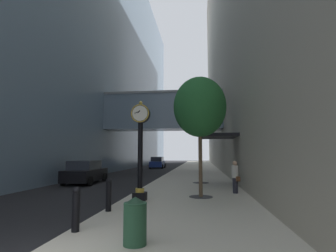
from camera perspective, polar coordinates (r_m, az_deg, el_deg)
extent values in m
plane|color=black|center=(32.03, 0.62, -9.81)|extent=(110.00, 110.00, 0.00)
cube|color=beige|center=(34.83, 6.04, -9.35)|extent=(5.87, 80.00, 0.14)
cube|color=#758EA8|center=(40.60, -15.63, 15.73)|extent=(9.00, 80.00, 34.01)
cube|color=slate|center=(29.60, -0.89, 2.83)|extent=(13.28, 3.20, 3.79)
cube|color=gray|center=(29.97, -0.89, 6.64)|extent=(13.28, 3.40, 0.24)
cube|color=#A89E89|center=(40.43, 17.20, 23.10)|extent=(9.00, 80.00, 43.23)
cube|color=black|center=(12.05, -6.04, -14.69)|extent=(0.55, 0.55, 0.35)
cylinder|color=gold|center=(12.01, -6.02, -13.44)|extent=(0.39, 0.38, 0.18)
cylinder|color=black|center=(11.91, -5.94, -6.20)|extent=(0.22, 0.22, 2.85)
cylinder|color=black|center=(12.04, -5.85, 2.62)|extent=(0.84, 0.28, 0.84)
torus|color=gold|center=(11.89, -6.01, 2.73)|extent=(0.82, 0.05, 0.82)
cylinder|color=silver|center=(11.90, -6.01, 2.72)|extent=(0.69, 0.01, 0.69)
cylinder|color=silver|center=(12.19, -5.69, 2.51)|extent=(0.69, 0.01, 0.69)
sphere|color=gold|center=(12.12, -5.82, 4.92)|extent=(0.16, 0.16, 0.16)
cube|color=black|center=(11.91, -6.25, 3.04)|extent=(0.13, 0.01, 0.15)
cube|color=black|center=(11.92, -6.59, 2.93)|extent=(0.25, 0.01, 0.12)
cylinder|color=black|center=(7.72, -19.03, -16.96)|extent=(0.20, 0.20, 0.99)
sphere|color=black|center=(7.64, -18.89, -12.91)|extent=(0.21, 0.21, 0.21)
cylinder|color=black|center=(10.02, -12.54, -14.52)|extent=(0.20, 0.20, 0.99)
sphere|color=black|center=(9.95, -12.47, -11.39)|extent=(0.21, 0.21, 0.21)
cylinder|color=#333335|center=(13.05, 7.02, -14.73)|extent=(1.10, 1.10, 0.02)
cylinder|color=brown|center=(12.90, 6.92, -7.46)|extent=(0.18, 0.18, 3.33)
ellipsoid|color=#23602D|center=(13.09, 6.78, 4.07)|extent=(2.54, 2.54, 2.93)
cylinder|color=#333335|center=(19.17, 6.99, -11.90)|extent=(1.10, 1.10, 0.02)
cylinder|color=brown|center=(19.07, 6.91, -5.20)|extent=(0.18, 0.18, 4.49)
ellipsoid|color=#428438|center=(19.34, 6.80, 3.70)|extent=(1.99, 1.99, 2.29)
cylinder|color=#234C33|center=(6.40, -7.04, -19.94)|extent=(0.52, 0.52, 0.92)
cone|color=#183523|center=(6.30, -6.98, -15.44)|extent=(0.53, 0.53, 0.16)
cylinder|color=#23232D|center=(14.51, 14.13, -12.19)|extent=(0.36, 0.36, 0.78)
cylinder|color=silver|center=(14.45, 14.06, -9.41)|extent=(0.47, 0.47, 0.63)
sphere|color=tan|center=(14.43, 14.02, -7.69)|extent=(0.24, 0.24, 0.24)
cube|color=brown|center=(14.32, 14.71, -10.85)|extent=(0.23, 0.21, 0.24)
cube|color=black|center=(18.38, 10.54, -2.15)|extent=(2.40, 3.60, 0.20)
cylinder|color=#333338|center=(16.71, 7.12, -7.32)|extent=(0.10, 0.10, 3.20)
cylinder|color=#333338|center=(19.91, 7.09, -7.09)|extent=(0.10, 0.10, 3.20)
cube|color=navy|center=(40.87, -2.25, -8.08)|extent=(1.86, 4.20, 0.83)
cube|color=#282D38|center=(40.64, -2.29, -7.05)|extent=(1.63, 2.36, 0.68)
cylinder|color=black|center=(42.43, -3.19, -8.42)|extent=(0.22, 0.64, 0.64)
cylinder|color=black|center=(42.16, -0.70, -8.44)|extent=(0.22, 0.64, 0.64)
cylinder|color=black|center=(39.63, -3.90, -8.59)|extent=(0.22, 0.64, 0.64)
cylinder|color=black|center=(39.34, -1.23, -8.62)|extent=(0.22, 0.64, 0.64)
cube|color=black|center=(20.87, -17.16, -9.90)|extent=(2.04, 4.53, 0.80)
cube|color=#282D38|center=(20.63, -17.34, -7.97)|extent=(1.75, 2.56, 0.66)
cylinder|color=black|center=(22.66, -17.96, -10.30)|extent=(0.24, 0.65, 0.64)
cylinder|color=black|center=(21.99, -13.33, -10.57)|extent=(0.24, 0.65, 0.64)
cylinder|color=black|center=(19.90, -21.45, -10.83)|extent=(0.24, 0.65, 0.64)
cylinder|color=black|center=(19.14, -16.26, -11.21)|extent=(0.24, 0.65, 0.64)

